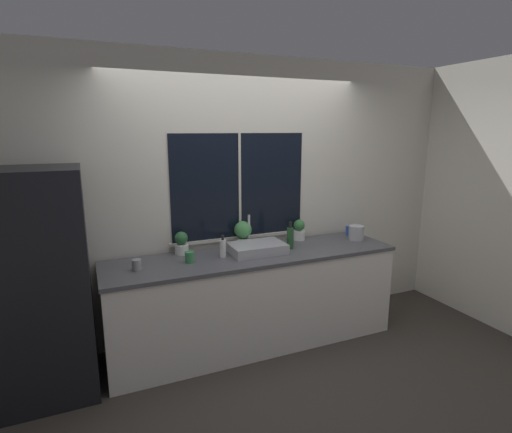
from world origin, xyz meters
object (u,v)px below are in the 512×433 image
Objects in this scene: sink at (257,248)px; potted_plant_left at (182,243)px; refrigerator at (36,286)px; mug_grey at (137,265)px; potted_plant_right at (299,230)px; soap_bottle at (223,248)px; mug_green at (190,257)px; kettle at (356,232)px; bottle_tall at (290,238)px; mug_blue at (350,231)px; potted_plant_center at (243,232)px.

potted_plant_left is at bearing 159.76° from sink.
refrigerator is 19.37× the size of mug_grey.
potted_plant_right reaches higher than soap_bottle.
kettle is at bearing 1.08° from mug_green.
potted_plant_left is (-0.65, 0.24, 0.06)m from sink.
bottle_tall is at bearing 1.44° from mug_green.
mug_blue is at bearing -5.42° from potted_plant_right.
bottle_tall is 1.43m from mug_grey.
mug_blue is (2.98, 0.25, 0.07)m from refrigerator.
potted_plant_left is at bearing 33.61° from mug_grey.
refrigerator is 2.41m from potted_plant_right.
soap_bottle is (-0.33, 0.00, 0.04)m from sink.
potted_plant_right reaches higher than mug_blue.
potted_plant_right is at bearing -0.00° from potted_plant_left.
kettle is (1.12, 0.00, 0.03)m from sink.
mug_green is (-0.31, -0.03, -0.04)m from soap_bottle.
sink is 1.12m from kettle.
mug_green is 1.83m from mug_blue.
refrigerator is 1.80m from potted_plant_center.
kettle is (0.78, 0.01, -0.03)m from bottle_tall.
bottle_tall is 1.58× the size of kettle.
bottle_tall is at bearing -13.77° from potted_plant_left.
mug_grey is (-1.43, -0.05, -0.06)m from bottle_tall.
potted_plant_right is 1.25m from mug_green.
mug_green is 0.58× the size of kettle.
potted_plant_center is 2.60× the size of mug_green.
refrigerator is 8.65× the size of soap_bottle.
bottle_tall is at bearing 1.75° from refrigerator.
potted_plant_left is 1.79m from kettle.
refrigerator is 1.81m from sink.
mug_blue is at bearing 6.88° from soap_bottle.
mug_green is at bearing 2.70° from mug_grey.
potted_plant_right is 0.60m from mug_blue.
potted_plant_center is at bearing 180.00° from potted_plant_right.
potted_plant_right reaches higher than potted_plant_left.
mug_blue is 0.19m from kettle.
potted_plant_left is at bearing 172.45° from kettle.
soap_bottle is 1.21× the size of kettle.
refrigerator is at bearing -177.79° from sink.
potted_plant_right is 1.69m from mug_grey.
mug_green is at bearing 2.01° from refrigerator.
bottle_tall reaches higher than mug_grey.
mug_green is at bearing -177.45° from sink.
potted_plant_center is 0.46m from bottle_tall.
bottle_tall is at bearing -179.37° from kettle.
refrigerator reaches higher than bottle_tall.
mug_green is 0.44m from mug_grey.
refrigerator is at bearing -170.06° from potted_plant_center.
sink is at bearing -179.76° from kettle.
potted_plant_left reaches higher than kettle.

